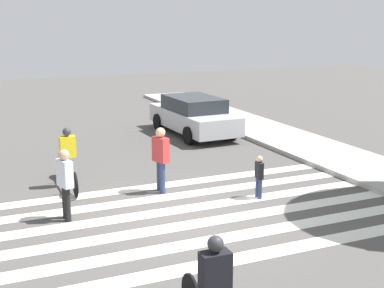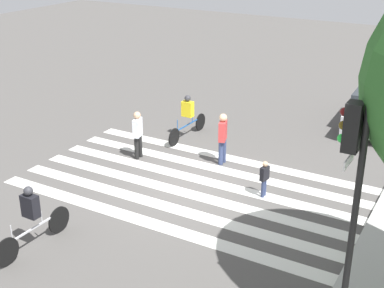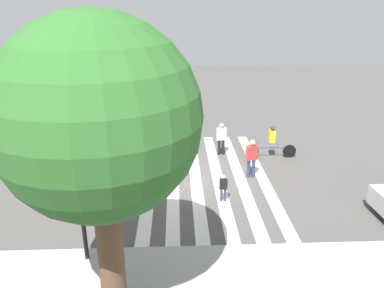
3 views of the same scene
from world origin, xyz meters
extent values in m
plane|color=#4C4947|center=(0.00, 0.00, 0.00)|extent=(60.00, 60.00, 0.00)
cube|color=#9E9E99|center=(0.00, 6.25, 0.07)|extent=(36.00, 2.50, 0.14)
cube|color=silver|center=(-2.36, 0.00, 0.00)|extent=(0.46, 10.00, 0.01)
cube|color=silver|center=(-1.42, 0.00, 0.00)|extent=(0.46, 10.00, 0.01)
cube|color=silver|center=(-0.47, 0.00, 0.00)|extent=(0.46, 10.00, 0.01)
cube|color=silver|center=(0.47, 0.00, 0.00)|extent=(0.46, 10.00, 0.01)
cube|color=silver|center=(1.42, 0.00, 0.00)|extent=(0.46, 10.00, 0.01)
cube|color=silver|center=(2.36, 0.00, 0.00)|extent=(0.46, 10.00, 0.01)
cylinder|color=black|center=(3.86, 5.44, 2.36)|extent=(0.12, 0.12, 4.73)
cube|color=black|center=(3.86, 5.23, 4.11)|extent=(0.32, 0.26, 0.84)
cube|color=silver|center=(3.86, 5.23, 3.51)|extent=(0.60, 0.02, 0.16)
sphere|color=#590F0F|center=(3.86, 5.07, 4.34)|extent=(0.15, 0.15, 0.15)
sphere|color=#59470F|center=(3.86, 5.07, 4.11)|extent=(0.15, 0.15, 0.15)
sphere|color=#26D83F|center=(3.86, 5.07, 3.88)|extent=(0.15, 0.15, 0.15)
cylinder|color=brown|center=(2.81, 7.16, 1.62)|extent=(0.61, 0.61, 3.23)
sphere|color=#2D6628|center=(2.81, 7.16, 4.82)|extent=(4.24, 4.24, 4.24)
cylinder|color=navy|center=(-1.99, 0.04, 0.40)|extent=(0.15, 0.15, 0.80)
cylinder|color=navy|center=(-1.78, 0.04, 0.40)|extent=(0.15, 0.15, 0.80)
cube|color=#B73333|center=(-1.89, 0.04, 1.11)|extent=(0.51, 0.34, 0.63)
sphere|color=tan|center=(-1.89, 0.04, 1.56)|extent=(0.25, 0.25, 0.25)
cylinder|color=navy|center=(-0.52, 2.08, 0.26)|extent=(0.10, 0.10, 0.51)
cylinder|color=navy|center=(-0.39, 2.08, 0.26)|extent=(0.10, 0.10, 0.51)
cube|color=black|center=(-0.46, 2.08, 0.72)|extent=(0.32, 0.19, 0.41)
sphere|color=tan|center=(-0.46, 2.08, 1.00)|extent=(0.16, 0.16, 0.16)
cylinder|color=black|center=(-1.01, -2.54, 0.38)|extent=(0.14, 0.14, 0.76)
cylinder|color=black|center=(-0.81, -2.54, 0.38)|extent=(0.14, 0.14, 0.76)
cube|color=silver|center=(-0.91, -2.54, 1.06)|extent=(0.48, 0.31, 0.60)
sphere|color=tan|center=(-0.91, -2.54, 1.48)|extent=(0.24, 0.24, 0.24)
cylinder|color=black|center=(5.48, -1.65, 0.34)|extent=(0.69, 0.05, 0.69)
cylinder|color=black|center=(3.83, -1.61, 0.34)|extent=(0.69, 0.05, 0.69)
cube|color=#B2B2B7|center=(4.65, -1.63, 0.53)|extent=(1.40, 0.07, 0.04)
cylinder|color=#B2B2B7|center=(4.36, -1.62, 0.69)|extent=(0.03, 0.03, 0.32)
cylinder|color=#B2B2B7|center=(5.27, -1.64, 0.73)|extent=(0.03, 0.03, 0.40)
cube|color=black|center=(4.65, -1.63, 1.13)|extent=(0.25, 0.41, 0.55)
sphere|color=#333338|center=(4.65, -1.63, 1.52)|extent=(0.22, 0.22, 0.22)
cylinder|color=black|center=(-2.35, -2.05, 0.32)|extent=(0.64, 0.06, 0.64)
cylinder|color=black|center=(-4.14, -2.00, 0.32)|extent=(0.64, 0.06, 0.64)
cube|color=#1E4C8C|center=(-3.25, -2.03, 0.50)|extent=(1.53, 0.08, 0.04)
cylinder|color=#1E4C8C|center=(-3.56, -2.02, 0.66)|extent=(0.03, 0.03, 0.32)
cylinder|color=#1E4C8C|center=(-2.57, -2.04, 0.70)|extent=(0.03, 0.03, 0.40)
cube|color=yellow|center=(-3.25, -2.03, 1.09)|extent=(0.25, 0.41, 0.55)
sphere|color=#333338|center=(-3.25, -2.03, 1.49)|extent=(0.22, 0.22, 0.22)
camera|label=1|loc=(10.39, -4.48, 4.36)|focal=50.00mm
camera|label=2|loc=(12.19, 6.99, 7.18)|focal=50.00mm
camera|label=3|loc=(1.23, 14.43, 7.00)|focal=35.00mm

